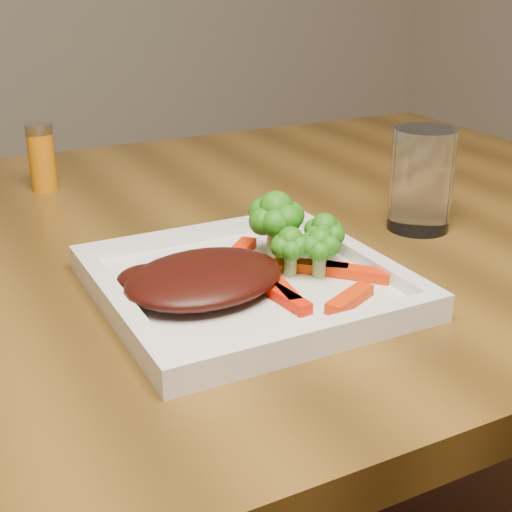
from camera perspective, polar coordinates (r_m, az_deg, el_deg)
name	(u,v)px	position (r m, az deg, el deg)	size (l,w,h in m)	color
dining_table	(118,511)	(1.01, -11.00, -19.36)	(1.60, 0.90, 0.75)	brown
plate	(247,288)	(0.68, -0.75, -2.56)	(0.27, 0.27, 0.01)	white
steak	(204,278)	(0.65, -4.15, -1.73)	(0.15, 0.12, 0.03)	#390B08
broccoli_0	(276,225)	(0.72, 1.61, 2.47)	(0.07, 0.07, 0.07)	#267513
broccoli_1	(324,233)	(0.71, 5.48, 1.87)	(0.05, 0.05, 0.06)	#186711
broccoli_2	(320,248)	(0.68, 5.13, 0.65)	(0.05, 0.05, 0.06)	#2F7313
broccoli_3	(290,245)	(0.68, 2.77, 0.86)	(0.05, 0.05, 0.06)	#216D12
carrot_0	(350,299)	(0.64, 7.50, -3.43)	(0.06, 0.02, 0.01)	red
carrot_1	(357,273)	(0.69, 8.10, -1.33)	(0.06, 0.02, 0.01)	red
carrot_2	(289,300)	(0.63, 2.65, -3.51)	(0.05, 0.01, 0.01)	red
carrot_3	(313,244)	(0.76, 4.56, 1.00)	(0.06, 0.02, 0.01)	red
carrot_4	(239,251)	(0.73, -1.33, 0.37)	(0.06, 0.02, 0.01)	#F42703
carrot_5	(317,267)	(0.70, 4.87, -0.89)	(0.06, 0.02, 0.01)	#EB4003
carrot_6	(284,261)	(0.71, 2.23, -0.42)	(0.05, 0.01, 0.01)	#FF6D04
spice_shaker	(42,157)	(1.03, -16.76, 7.56)	(0.04, 0.04, 0.09)	#BC680A
drinking_glass	(422,180)	(0.85, 13.10, 5.96)	(0.07, 0.07, 0.12)	white
carrot_7	(285,293)	(0.64, 2.36, -2.94)	(0.05, 0.01, 0.01)	#F52204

